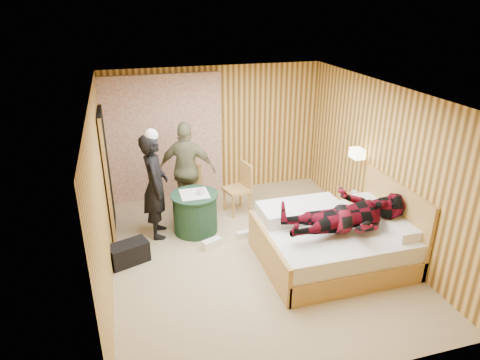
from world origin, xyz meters
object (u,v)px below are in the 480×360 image
object	(u,v)px
duffel_bag	(129,253)
woman_standing	(155,186)
man_on_bed	(349,206)
chair_far	(190,187)
man_at_table	(187,170)
nightstand	(356,214)
bed	(335,240)
chair_near	(241,184)
round_table	(195,212)
wall_lamp	(357,153)

from	to	relation	value
duffel_bag	woman_standing	bearing A→B (deg)	34.59
man_on_bed	chair_far	bearing A→B (deg)	129.07
chair_far	woman_standing	world-z (taller)	woman_standing
man_at_table	nightstand	bearing A→B (deg)	173.57
bed	chair_near	distance (m)	2.13
round_table	man_on_bed	bearing A→B (deg)	-41.42
bed	woman_standing	distance (m)	2.92
chair_near	chair_far	bearing A→B (deg)	-111.81
nightstand	woman_standing	distance (m)	3.36
nightstand	man_on_bed	distance (m)	1.39
bed	round_table	xyz separation A→B (m)	(-1.84, 1.42, 0.02)
duffel_bag	nightstand	bearing A→B (deg)	-20.81
wall_lamp	duffel_bag	size ratio (longest dim) A/B	0.46
nightstand	chair_far	xyz separation A→B (m)	(-2.58, 1.33, 0.24)
wall_lamp	nightstand	world-z (taller)	wall_lamp
woman_standing	man_on_bed	world-z (taller)	man_on_bed
round_table	woman_standing	bearing A→B (deg)	173.72
bed	nightstand	distance (m)	1.04
chair_near	man_at_table	distance (m)	1.00
woman_standing	nightstand	bearing A→B (deg)	-98.50
man_on_bed	duffel_bag	bearing A→B (deg)	161.63
bed	woman_standing	bearing A→B (deg)	148.76
bed	chair_far	distance (m)	2.75
chair_far	duffel_bag	size ratio (longest dim) A/B	1.64
wall_lamp	man_on_bed	bearing A→B (deg)	-123.38
man_at_table	round_table	bearing A→B (deg)	111.21
woman_standing	man_at_table	bearing A→B (deg)	-41.16
chair_far	man_at_table	distance (m)	0.33
nightstand	round_table	size ratio (longest dim) A/B	0.76
woman_standing	wall_lamp	bearing A→B (deg)	-94.48
nightstand	duffel_bag	size ratio (longest dim) A/B	1.06
round_table	man_at_table	size ratio (longest dim) A/B	0.45
chair_far	man_at_table	size ratio (longest dim) A/B	0.54
wall_lamp	woman_standing	xyz separation A→B (m)	(-3.26, 0.55, -0.43)
chair_far	woman_standing	distance (m)	0.91
chair_far	nightstand	bearing A→B (deg)	-10.14
wall_lamp	chair_far	distance (m)	2.94
woman_standing	man_at_table	world-z (taller)	woman_standing
bed	man_on_bed	bearing A→B (deg)	-82.56
wall_lamp	man_on_bed	xyz separation A→B (m)	(-0.77, -1.17, -0.29)
chair_near	bed	bearing A→B (deg)	11.67
wall_lamp	woman_standing	world-z (taller)	woman_standing
nightstand	chair_far	bearing A→B (deg)	152.69
wall_lamp	round_table	bearing A→B (deg)	169.74
nightstand	man_at_table	world-z (taller)	man_at_table
chair_near	man_at_table	bearing A→B (deg)	-113.46
wall_lamp	nightstand	bearing A→B (deg)	-100.73
round_table	man_at_table	bearing A→B (deg)	90.00
duffel_bag	man_at_table	world-z (taller)	man_at_table
nightstand	man_at_table	distance (m)	2.99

